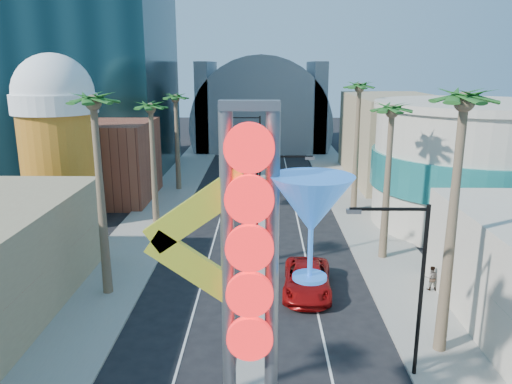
# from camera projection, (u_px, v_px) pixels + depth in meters

# --- Properties ---
(sidewalk_west) EXTENTS (5.00, 100.00, 0.15)m
(sidewalk_west) POSITION_uv_depth(u_px,v_px,m) (162.00, 206.00, 48.74)
(sidewalk_west) COLOR gray
(sidewalk_west) RESTS_ON ground
(sidewalk_east) EXTENTS (5.00, 100.00, 0.15)m
(sidewalk_east) POSITION_uv_depth(u_px,v_px,m) (357.00, 207.00, 48.46)
(sidewalk_east) COLOR gray
(sidewalk_east) RESTS_ON ground
(median) EXTENTS (1.60, 84.00, 0.15)m
(median) POSITION_uv_depth(u_px,v_px,m) (259.00, 199.00, 51.51)
(median) COLOR gray
(median) RESTS_ON ground
(brick_filler_west) EXTENTS (10.00, 10.00, 8.00)m
(brick_filler_west) POSITION_uv_depth(u_px,v_px,m) (103.00, 161.00, 50.77)
(brick_filler_west) COLOR brown
(brick_filler_west) RESTS_ON ground
(filler_east) EXTENTS (10.00, 20.00, 10.00)m
(filler_east) POSITION_uv_depth(u_px,v_px,m) (394.00, 138.00, 59.73)
(filler_east) COLOR #948260
(filler_east) RESTS_ON ground
(beer_mug) EXTENTS (7.00, 7.00, 14.50)m
(beer_mug) POSITION_uv_depth(u_px,v_px,m) (58.00, 134.00, 42.08)
(beer_mug) COLOR #C06619
(beer_mug) RESTS_ON ground
(turquoise_building) EXTENTS (16.60, 16.60, 10.60)m
(turquoise_building) POSITION_uv_depth(u_px,v_px,m) (471.00, 166.00, 42.20)
(turquoise_building) COLOR #BCB19F
(turquoise_building) RESTS_ON ground
(canopy) EXTENTS (22.00, 16.00, 22.00)m
(canopy) POSITION_uv_depth(u_px,v_px,m) (261.00, 121.00, 83.38)
(canopy) COLOR slate
(canopy) RESTS_ON ground
(neon_sign) EXTENTS (6.53, 2.60, 12.55)m
(neon_sign) POSITION_uv_depth(u_px,v_px,m) (276.00, 268.00, 15.76)
(neon_sign) COLOR gray
(neon_sign) RESTS_ON ground
(streetlight_0) EXTENTS (3.79, 0.25, 8.00)m
(streetlight_0) POSITION_uv_depth(u_px,v_px,m) (265.00, 200.00, 32.87)
(streetlight_0) COLOR black
(streetlight_0) RESTS_ON ground
(streetlight_1) EXTENTS (3.79, 0.25, 8.00)m
(streetlight_1) POSITION_uv_depth(u_px,v_px,m) (255.00, 144.00, 56.13)
(streetlight_1) COLOR black
(streetlight_1) RESTS_ON ground
(streetlight_2) EXTENTS (3.45, 0.25, 8.00)m
(streetlight_2) POSITION_uv_depth(u_px,v_px,m) (411.00, 276.00, 21.17)
(streetlight_2) COLOR black
(streetlight_2) RESTS_ON ground
(palm_1) EXTENTS (2.40, 2.40, 12.70)m
(palm_1) POSITION_uv_depth(u_px,v_px,m) (94.00, 115.00, 27.66)
(palm_1) COLOR brown
(palm_1) RESTS_ON ground
(palm_2) EXTENTS (2.40, 2.40, 11.20)m
(palm_2) POSITION_uv_depth(u_px,v_px,m) (151.00, 115.00, 41.56)
(palm_2) COLOR brown
(palm_2) RESTS_ON ground
(palm_3) EXTENTS (2.40, 2.40, 11.20)m
(palm_3) POSITION_uv_depth(u_px,v_px,m) (176.00, 104.00, 53.18)
(palm_3) COLOR brown
(palm_3) RESTS_ON ground
(palm_5) EXTENTS (2.40, 2.40, 13.20)m
(palm_5) POSITION_uv_depth(u_px,v_px,m) (463.00, 119.00, 21.47)
(palm_5) COLOR brown
(palm_5) RESTS_ON ground
(palm_6) EXTENTS (2.40, 2.40, 11.70)m
(palm_6) POSITION_uv_depth(u_px,v_px,m) (391.00, 120.00, 33.43)
(palm_6) COLOR brown
(palm_6) RESTS_ON ground
(palm_7) EXTENTS (2.40, 2.40, 12.70)m
(palm_7) POSITION_uv_depth(u_px,v_px,m) (359.00, 96.00, 44.83)
(palm_7) COLOR brown
(palm_7) RESTS_ON ground
(red_pickup) EXTENTS (3.32, 6.34, 1.70)m
(red_pickup) POSITION_uv_depth(u_px,v_px,m) (307.00, 279.00, 30.35)
(red_pickup) COLOR #990C0B
(red_pickup) RESTS_ON ground
(pedestrian_b) EXTENTS (0.78, 0.62, 1.54)m
(pedestrian_b) POSITION_uv_depth(u_px,v_px,m) (431.00, 278.00, 30.41)
(pedestrian_b) COLOR gray
(pedestrian_b) RESTS_ON sidewalk_east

